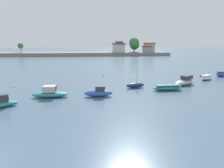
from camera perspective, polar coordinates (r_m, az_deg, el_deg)
name	(u,v)px	position (r m, az deg, el deg)	size (l,w,h in m)	color
moored_boat_2	(1,103)	(28.22, -29.52, -4.93)	(3.99, 2.88, 1.59)	teal
moored_boat_3	(50,93)	(30.17, -17.59, -2.55)	(5.25, 1.91, 1.72)	teal
moored_boat_4	(99,92)	(29.16, -3.93, -2.48)	(4.20, 1.37, 1.61)	#3856A8
moored_boat_5	(135,85)	(34.56, 6.80, -0.34)	(3.48, 1.66, 4.99)	navy
moored_boat_6	(168,87)	(34.13, 15.89, -0.99)	(5.17, 1.89, 0.91)	teal
moored_boat_7	(185,81)	(39.12, 20.38, 0.71)	(5.60, 4.81, 1.71)	#9E9EA3
moored_boat_8	(206,77)	(45.87, 25.81, 1.72)	(3.76, 3.21, 0.98)	white
moored_boat_9	(222,74)	(52.14, 29.31, 2.63)	(3.94, 2.89, 1.11)	#3856A8
mooring_buoy_0	(103,76)	(45.25, -2.66, 2.44)	(0.29, 0.29, 0.29)	yellow
mooring_buoy_1	(13,86)	(39.28, -26.79, -0.56)	(0.28, 0.28, 0.28)	white
mooring_buoy_2	(201,76)	(49.24, 24.41, 2.24)	(0.43, 0.43, 0.43)	red
distant_shoreline	(96,51)	(105.49, -4.60, 9.44)	(91.49, 11.10, 9.34)	gray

